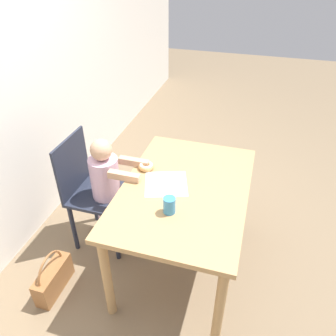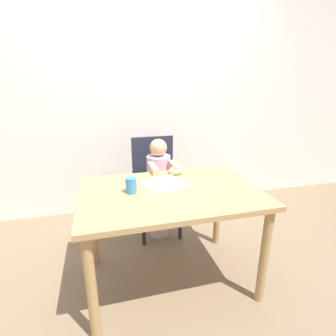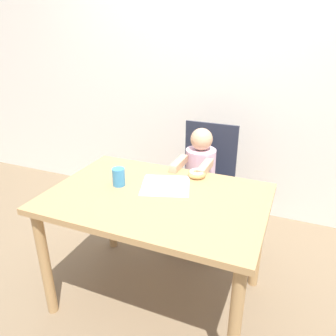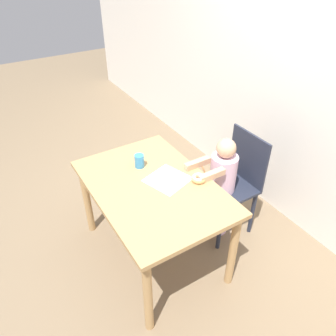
{
  "view_description": "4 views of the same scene",
  "coord_description": "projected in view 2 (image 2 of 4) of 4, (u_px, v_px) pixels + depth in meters",
  "views": [
    {
      "loc": [
        -1.67,
        -0.38,
        2.07
      ],
      "look_at": [
        0.02,
        0.12,
        0.85
      ],
      "focal_mm": 35.0,
      "sensor_mm": 36.0,
      "label": 1
    },
    {
      "loc": [
        -0.44,
        -1.58,
        1.44
      ],
      "look_at": [
        0.02,
        0.12,
        0.85
      ],
      "focal_mm": 28.0,
      "sensor_mm": 36.0,
      "label": 2
    },
    {
      "loc": [
        0.68,
        -1.46,
        1.6
      ],
      "look_at": [
        0.02,
        0.12,
        0.85
      ],
      "focal_mm": 35.0,
      "sensor_mm": 36.0,
      "label": 3
    },
    {
      "loc": [
        1.64,
        -0.88,
        2.22
      ],
      "look_at": [
        0.02,
        0.12,
        0.85
      ],
      "focal_mm": 35.0,
      "sensor_mm": 36.0,
      "label": 4
    }
  ],
  "objects": [
    {
      "name": "ground_plane",
      "position": [
        170.0,
        278.0,
        2.01
      ],
      "size": [
        12.0,
        12.0,
        0.0
      ],
      "primitive_type": "plane",
      "color": "#7A664C"
    },
    {
      "name": "wall_back",
      "position": [
        138.0,
        99.0,
        2.82
      ],
      "size": [
        8.0,
        0.05,
        2.5
      ],
      "color": "silver",
      "rests_on": "ground_plane"
    },
    {
      "name": "dining_table",
      "position": [
        170.0,
        204.0,
        1.81
      ],
      "size": [
        1.21,
        0.82,
        0.73
      ],
      "color": "tan",
      "rests_on": "ground_plane"
    },
    {
      "name": "chair",
      "position": [
        156.0,
        184.0,
        2.55
      ],
      "size": [
        0.41,
        0.43,
        0.93
      ],
      "color": "#232838",
      "rests_on": "ground_plane"
    },
    {
      "name": "child_figure",
      "position": [
        159.0,
        188.0,
        2.43
      ],
      "size": [
        0.23,
        0.42,
        0.96
      ],
      "color": "silver",
      "rests_on": "ground_plane"
    },
    {
      "name": "donut",
      "position": [
        175.0,
        171.0,
        2.09
      ],
      "size": [
        0.11,
        0.11,
        0.04
      ],
      "color": "tan",
      "rests_on": "dining_table"
    },
    {
      "name": "napkin",
      "position": [
        166.0,
        183.0,
        1.9
      ],
      "size": [
        0.35,
        0.35,
        0.0
      ],
      "color": "white",
      "rests_on": "dining_table"
    },
    {
      "name": "handbag",
      "position": [
        99.0,
        221.0,
        2.59
      ],
      "size": [
        0.34,
        0.11,
        0.34
      ],
      "color": "brown",
      "rests_on": "ground_plane"
    },
    {
      "name": "cup",
      "position": [
        131.0,
        185.0,
        1.73
      ],
      "size": [
        0.07,
        0.07,
        0.11
      ],
      "color": "teal",
      "rests_on": "dining_table"
    }
  ]
}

